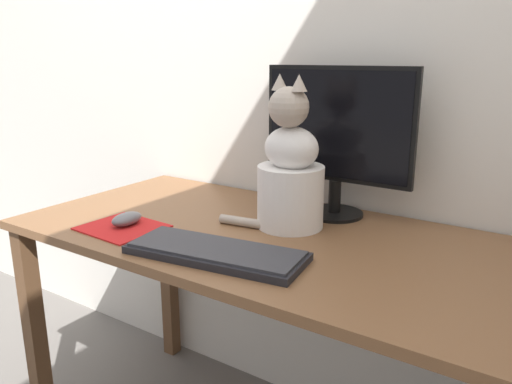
# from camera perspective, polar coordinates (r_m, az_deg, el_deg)

# --- Properties ---
(wall_back) EXTENTS (7.00, 0.04, 2.50)m
(wall_back) POSITION_cam_1_polar(r_m,az_deg,el_deg) (1.57, 9.16, 16.55)
(wall_back) COLOR silver
(wall_back) RESTS_ON ground_plane
(desk) EXTENTS (1.41, 0.67, 0.75)m
(desk) POSITION_cam_1_polar(r_m,az_deg,el_deg) (1.37, 1.57, -8.75)
(desk) COLOR brown
(desk) RESTS_ON ground_plane
(monitor) EXTENTS (0.45, 0.17, 0.43)m
(monitor) POSITION_cam_1_polar(r_m,az_deg,el_deg) (1.44, 9.25, 6.48)
(monitor) COLOR black
(monitor) RESTS_ON desk
(keyboard) EXTENTS (0.44, 0.22, 0.02)m
(keyboard) POSITION_cam_1_polar(r_m,az_deg,el_deg) (1.18, -4.60, -6.85)
(keyboard) COLOR black
(keyboard) RESTS_ON desk
(mousepad_left) EXTENTS (0.22, 0.19, 0.00)m
(mousepad_left) POSITION_cam_1_polar(r_m,az_deg,el_deg) (1.42, -15.03, -3.93)
(mousepad_left) COLOR red
(mousepad_left) RESTS_ON desk
(computer_mouse_left) EXTENTS (0.06, 0.10, 0.03)m
(computer_mouse_left) POSITION_cam_1_polar(r_m,az_deg,el_deg) (1.42, -14.55, -3.00)
(computer_mouse_left) COLOR slate
(computer_mouse_left) RESTS_ON mousepad_left
(cat) EXTENTS (0.29, 0.21, 0.41)m
(cat) POSITION_cam_1_polar(r_m,az_deg,el_deg) (1.34, 3.90, 2.24)
(cat) COLOR white
(cat) RESTS_ON desk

